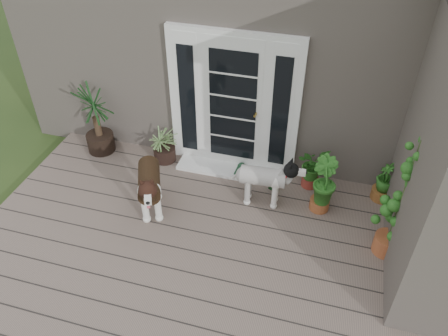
# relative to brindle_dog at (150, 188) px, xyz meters

# --- Properties ---
(deck) EXTENTS (6.20, 4.60, 0.12)m
(deck) POSITION_rel_brindle_dog_xyz_m (1.00, -0.89, -0.45)
(deck) COLOR #6B5B4C
(deck) RESTS_ON ground
(house_main) EXTENTS (7.40, 4.00, 3.10)m
(house_main) POSITION_rel_brindle_dog_xyz_m (1.00, 3.36, 1.04)
(house_main) COLOR #665E54
(house_main) RESTS_ON ground
(door_unit) EXTENTS (1.90, 0.14, 2.15)m
(door_unit) POSITION_rel_brindle_dog_xyz_m (0.80, 1.31, 0.68)
(door_unit) COLOR white
(door_unit) RESTS_ON deck
(door_step) EXTENTS (1.60, 0.40, 0.05)m
(door_step) POSITION_rel_brindle_dog_xyz_m (0.80, 1.11, -0.37)
(door_step) COLOR white
(door_step) RESTS_ON deck
(brindle_dog) EXTENTS (0.75, 1.02, 0.78)m
(brindle_dog) POSITION_rel_brindle_dog_xyz_m (0.00, 0.00, 0.00)
(brindle_dog) COLOR #352313
(brindle_dog) RESTS_ON deck
(white_dog) EXTENTS (0.85, 0.41, 0.69)m
(white_dog) POSITION_rel_brindle_dog_xyz_m (1.42, 0.56, -0.05)
(white_dog) COLOR white
(white_dog) RESTS_ON deck
(spider_plant) EXTENTS (0.66, 0.66, 0.61)m
(spider_plant) POSITION_rel_brindle_dog_xyz_m (-0.26, 1.11, -0.08)
(spider_plant) COLOR #899C60
(spider_plant) RESTS_ON deck
(yucca) EXTENTS (1.06, 1.06, 1.19)m
(yucca) POSITION_rel_brindle_dog_xyz_m (-1.35, 1.07, 0.20)
(yucca) COLOR black
(yucca) RESTS_ON deck
(herb_a) EXTENTS (0.59, 0.59, 0.55)m
(herb_a) POSITION_rel_brindle_dog_xyz_m (2.02, 1.11, -0.12)
(herb_a) COLOR #1B5F21
(herb_a) RESTS_ON deck
(herb_b) EXTENTS (0.59, 0.59, 0.63)m
(herb_b) POSITION_rel_brindle_dog_xyz_m (2.22, 0.66, -0.07)
(herb_b) COLOR #255718
(herb_b) RESTS_ON deck
(herb_c) EXTENTS (0.34, 0.34, 0.49)m
(herb_c) POSITION_rel_brindle_dog_xyz_m (3.05, 1.11, -0.15)
(herb_c) COLOR #154C16
(herb_c) RESTS_ON deck
(sapling) EXTENTS (0.58, 0.58, 1.76)m
(sapling) POSITION_rel_brindle_dog_xyz_m (3.11, 0.11, 0.49)
(sapling) COLOR #21621C
(sapling) RESTS_ON deck
(clog_left) EXTENTS (0.16, 0.32, 0.09)m
(clog_left) POSITION_rel_brindle_dog_xyz_m (0.96, 1.11, -0.34)
(clog_left) COLOR #163921
(clog_left) RESTS_ON deck
(clog_right) EXTENTS (0.25, 0.32, 0.09)m
(clog_right) POSITION_rel_brindle_dog_xyz_m (1.56, 0.96, -0.35)
(clog_right) COLOR black
(clog_right) RESTS_ON deck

